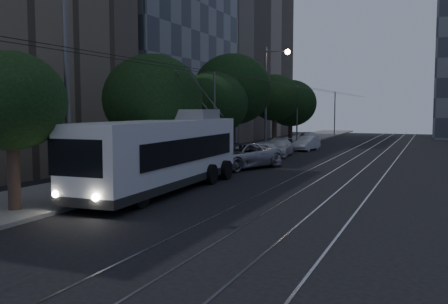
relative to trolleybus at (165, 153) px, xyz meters
name	(u,v)px	position (x,y,z in m)	size (l,w,h in m)	color
ground	(234,203)	(4.10, -1.71, -1.71)	(120.00, 120.00, 0.00)	black
sidewalk	(240,153)	(-3.40, 18.29, -1.63)	(5.00, 90.00, 0.15)	slate
tram_rails	(365,159)	(6.60, 18.29, -1.70)	(4.52, 90.00, 0.02)	#94959C
overhead_wires	(269,112)	(-0.87, 18.29, 1.76)	(2.23, 90.00, 6.00)	black
building_glass_mid	(132,4)	(-14.90, 20.29, 11.71)	(14.40, 18.40, 26.80)	#3C434D
building_tan_far	(218,2)	(-14.90, 40.29, 15.71)	(14.40, 22.40, 34.80)	gray
trolleybus	(165,153)	(0.00, 0.00, 0.00)	(3.08, 12.47, 5.63)	white
pickup_silver	(240,156)	(0.18, 9.12, -0.90)	(2.68, 5.81, 1.61)	#A4A5AB
car_white_a	(266,152)	(0.83, 12.29, -0.93)	(1.83, 4.55, 1.55)	silver
car_white_b	(278,148)	(0.04, 17.79, -1.02)	(1.92, 4.73, 1.37)	silver
car_white_c	(307,143)	(0.81, 24.02, -1.09)	(1.31, 3.77, 1.24)	white
car_white_d	(309,139)	(-0.20, 29.14, -0.95)	(1.79, 4.44, 1.51)	silver
tree_0	(11,102)	(-2.40, -6.55, 2.28)	(3.87, 3.87, 5.75)	black
tree_1	(153,99)	(-2.40, 3.00, 2.51)	(5.26, 5.26, 6.60)	black
tree_2	(213,104)	(-2.74, 11.47, 2.37)	(4.88, 4.88, 6.29)	black
tree_3	(233,90)	(-2.40, 14.29, 3.42)	(5.77, 5.77, 7.74)	black
tree_4	(275,98)	(-2.40, 24.68, 3.01)	(4.74, 4.74, 6.87)	black
tree_5	(291,103)	(-2.84, 31.86, 2.60)	(5.46, 5.46, 6.77)	black
streetlamp_near	(75,33)	(-0.68, -5.16, 4.75)	(2.59, 0.44, 10.80)	#5D5D5F
streetlamp_far	(270,89)	(-1.30, 19.89, 3.64)	(2.16, 0.44, 8.76)	#5D5D5F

